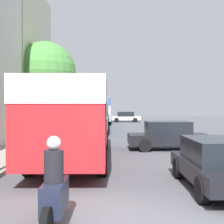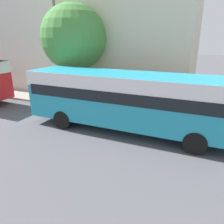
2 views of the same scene
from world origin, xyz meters
name	(u,v)px [view 1 (image 1 of 2)]	position (x,y,z in m)	size (l,w,h in m)	color
ground_plane	(139,224)	(0.00, 0.00, 0.00)	(120.00, 120.00, 0.00)	#515156
bus_lead	(76,112)	(-1.97, 7.24, 2.03)	(2.66, 10.27, 3.12)	red
bus_following	(94,109)	(-1.97, 21.80, 1.95)	(2.66, 10.86, 2.99)	teal
bus_third_in_line	(101,108)	(-1.69, 33.61, 2.01)	(2.58, 9.65, 3.10)	silver
motorcycle_behind_lead	(54,192)	(-1.58, -0.22, 0.68)	(0.38, 2.24, 1.73)	#1E2338
car_crossing	(126,117)	(1.70, 37.71, 0.75)	(4.14, 1.94, 1.43)	silver
car_far_curb	(168,135)	(2.46, 10.15, 0.77)	(4.09, 1.90, 1.47)	black
car_distant	(220,163)	(2.45, 2.48, 0.73)	(1.94, 4.11, 1.38)	black
pedestrian_near_curb	(38,125)	(-5.43, 15.24, 0.97)	(0.43, 0.43, 1.62)	#232838
pedestrian_walking_away	(55,121)	(-5.19, 20.64, 0.99)	(0.41, 0.41, 1.66)	#232838
street_tree	(45,73)	(-5.21, 16.52, 4.65)	(4.46, 4.46, 6.74)	brown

